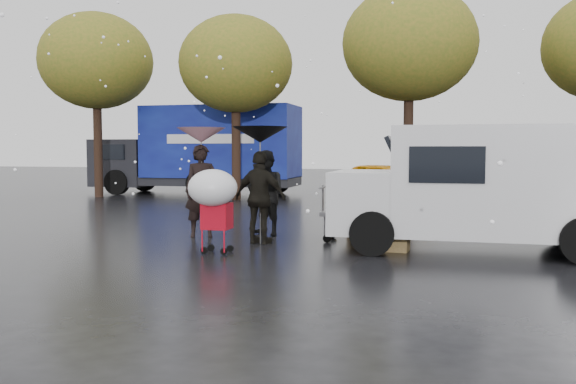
% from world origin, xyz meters
% --- Properties ---
extents(ground, '(90.00, 90.00, 0.00)m').
position_xyz_m(ground, '(0.00, 0.00, 0.00)').
color(ground, black).
rests_on(ground, ground).
extents(person_pink, '(0.81, 0.68, 1.90)m').
position_xyz_m(person_pink, '(-1.15, 1.11, 0.95)').
color(person_pink, black).
rests_on(person_pink, ground).
extents(person_middle, '(1.09, 1.02, 1.78)m').
position_xyz_m(person_middle, '(0.08, 1.61, 0.89)').
color(person_middle, black).
rests_on(person_middle, ground).
extents(person_black, '(1.10, 0.61, 1.77)m').
position_xyz_m(person_black, '(0.28, 0.52, 0.89)').
color(person_black, black).
rests_on(person_black, ground).
extents(umbrella_pink, '(0.99, 0.99, 2.24)m').
position_xyz_m(umbrella_pink, '(-1.15, 1.11, 2.09)').
color(umbrella_pink, '#4C4C4C').
rests_on(umbrella_pink, ground).
extents(umbrella_black, '(1.04, 1.04, 2.23)m').
position_xyz_m(umbrella_black, '(0.28, 0.52, 2.07)').
color(umbrella_black, '#4C4C4C').
rests_on(umbrella_black, ground).
extents(vendor_cart, '(1.52, 0.80, 1.27)m').
position_xyz_m(vendor_cart, '(2.17, 1.29, 0.73)').
color(vendor_cart, slate).
rests_on(vendor_cart, ground).
extents(shopping_cart, '(0.84, 0.84, 1.46)m').
position_xyz_m(shopping_cart, '(-0.14, -0.84, 1.06)').
color(shopping_cart, red).
rests_on(shopping_cart, ground).
extents(white_van, '(4.91, 2.18, 2.20)m').
position_xyz_m(white_van, '(4.31, 0.69, 1.16)').
color(white_van, silver).
rests_on(white_van, ground).
extents(blue_truck, '(8.30, 2.60, 3.50)m').
position_xyz_m(blue_truck, '(-5.75, 12.32, 1.76)').
color(blue_truck, '#0C0F63').
rests_on(blue_truck, ground).
extents(box_ground_near, '(0.58, 0.48, 0.49)m').
position_xyz_m(box_ground_near, '(2.81, 0.34, 0.24)').
color(box_ground_near, brown).
rests_on(box_ground_near, ground).
extents(box_ground_far, '(0.56, 0.50, 0.36)m').
position_xyz_m(box_ground_far, '(1.97, 2.03, 0.18)').
color(box_ground_far, brown).
rests_on(box_ground_far, ground).
extents(yellow_taxi, '(4.21, 3.02, 1.33)m').
position_xyz_m(yellow_taxi, '(1.56, 11.61, 0.67)').
color(yellow_taxi, '#FCAB0D').
rests_on(yellow_taxi, ground).
extents(tree_row, '(21.60, 4.40, 7.12)m').
position_xyz_m(tree_row, '(-0.47, 10.00, 5.02)').
color(tree_row, black).
rests_on(tree_row, ground).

